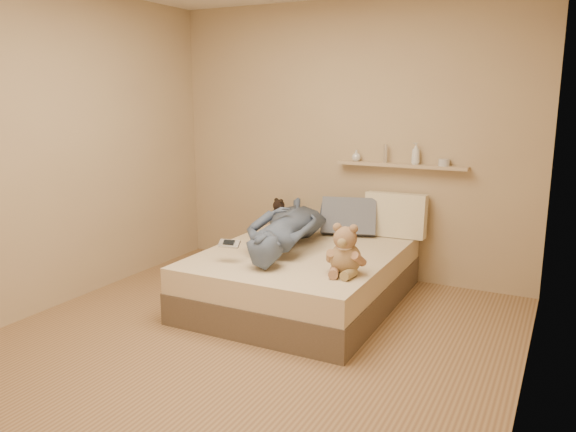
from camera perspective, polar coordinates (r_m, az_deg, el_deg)
The scene contains 10 objects.
room at distance 3.75m, azimuth -4.55°, elevation 5.61°, with size 3.80×3.80×3.80m.
bed at distance 4.78m, azimuth 1.53°, elevation -6.13°, with size 1.50×1.90×0.45m.
game_console at distance 4.38m, azimuth -6.00°, elevation -2.80°, with size 0.18×0.10×0.06m.
teddy_bear at distance 4.08m, azimuth 5.81°, elevation -3.81°, with size 0.31×0.31×0.38m.
dark_plush at distance 5.61m, azimuth -0.88°, elevation 0.25°, with size 0.18×0.18×0.27m.
pillow_cream at distance 5.24m, azimuth 10.88°, elevation 0.11°, with size 0.55×0.16×0.40m, color beige.
pillow_grey at distance 5.24m, azimuth 6.22°, elevation -0.08°, with size 0.50×0.14×0.34m, color slate.
person at distance 4.78m, azimuth -0.05°, elevation -1.04°, with size 0.56×1.53×0.37m, color #46546F.
wall_shelf at distance 5.24m, azimuth 11.39°, elevation 5.08°, with size 1.20×0.12×0.03m, color tan.
shelf_bottles at distance 5.23m, azimuth 11.53°, elevation 5.99°, with size 0.93×0.12×0.20m.
Camera 1 is at (1.95, -3.17, 1.73)m, focal length 35.00 mm.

